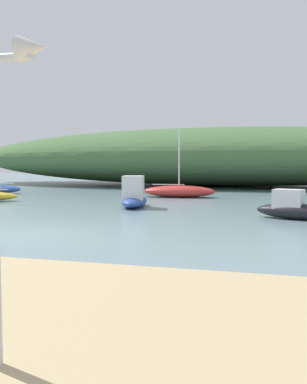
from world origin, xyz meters
The scene contains 5 objects.
ground_plane centered at (0.00, 0.00, 0.00)m, with size 120.00×120.00×0.00m, color gray.
distant_hill centered at (2.00, 26.81, 2.51)m, with size 46.63×15.49×5.02m, color #476B3D.
motorboat_east_reach centered at (7.07, 5.16, 0.39)m, with size 2.99×1.74×1.05m.
motorboat_far_right centered at (0.38, 7.51, 0.49)m, with size 1.66×3.20×1.42m.
sailboat_outer_mooring centered at (1.23, 13.40, 0.35)m, with size 4.25×1.79×3.87m.
Camera 1 is at (6.10, -10.43, 1.99)m, focal length 39.49 mm.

